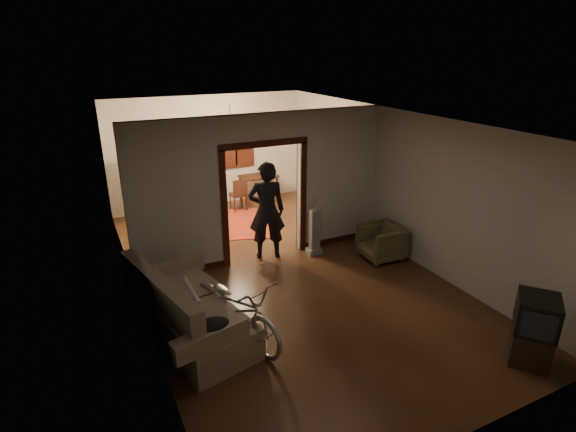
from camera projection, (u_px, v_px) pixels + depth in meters
floor at (281, 271)px, 8.31m from camera, size 5.00×8.50×0.01m
ceiling at (280, 118)px, 7.31m from camera, size 5.00×8.50×0.01m
wall_back at (209, 151)px, 11.38m from camera, size 5.00×0.02×2.80m
wall_left at (131, 223)px, 6.78m from camera, size 0.02×8.50×2.80m
wall_right at (395, 182)px, 8.84m from camera, size 0.02×8.50×2.80m
partition_wall at (263, 188)px, 8.44m from camera, size 5.00×0.14×2.80m
door_casing at (264, 203)px, 8.55m from camera, size 1.74×0.20×2.32m
far_window at (236, 143)px, 11.58m from camera, size 0.98×0.06×1.28m
chandelier at (230, 124)px, 9.57m from camera, size 0.24×0.24×0.24m
light_switch at (314, 190)px, 8.86m from camera, size 0.08×0.01×0.12m
sofa at (190, 304)px, 6.32m from camera, size 1.48×2.40×1.02m
rolled_paper at (191, 291)px, 6.60m from camera, size 0.10×0.79×0.10m
jacket at (212, 327)px, 5.51m from camera, size 0.51×0.38×0.15m
bicycle at (236, 308)px, 6.25m from camera, size 1.23×1.99×0.98m
armchair at (381, 242)px, 8.71m from camera, size 0.80×0.78×0.69m
tv_stand at (530, 345)px, 5.88m from camera, size 0.70×0.69×0.47m
crt_tv at (537, 314)px, 5.71m from camera, size 0.74×0.73×0.47m
vacuum at (315, 232)px, 8.86m from camera, size 0.34×0.30×0.94m
person at (267, 211)px, 8.57m from camera, size 0.81×0.65×1.92m
oriental_rug at (237, 223)px, 10.53m from camera, size 2.05×2.33×0.01m
locker at (162, 186)px, 10.62m from camera, size 0.91×0.69×1.61m
globe at (157, 138)px, 10.21m from camera, size 0.26×0.26×0.26m
desk at (259, 189)px, 11.86m from camera, size 1.06×0.71×0.72m
desk_chair at (238, 194)px, 11.26m from camera, size 0.40×0.40×0.83m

